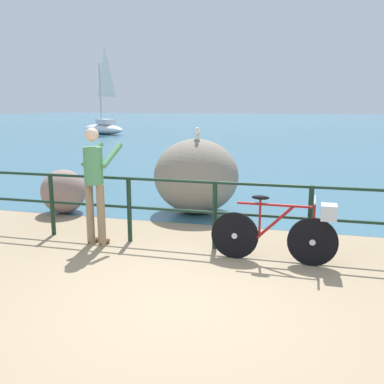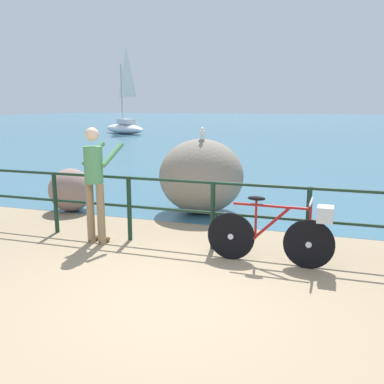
{
  "view_description": "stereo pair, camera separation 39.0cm",
  "coord_description": "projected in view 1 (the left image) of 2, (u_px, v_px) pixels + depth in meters",
  "views": [
    {
      "loc": [
        1.21,
        -4.2,
        2.12
      ],
      "look_at": [
        -0.45,
        2.16,
        0.76
      ],
      "focal_mm": 39.87,
      "sensor_mm": 36.0,
      "label": 1
    },
    {
      "loc": [
        1.58,
        -4.09,
        2.12
      ],
      "look_at": [
        -0.45,
        2.16,
        0.76
      ],
      "focal_mm": 39.87,
      "sensor_mm": 36.0,
      "label": 2
    }
  ],
  "objects": [
    {
      "name": "breakwater_boulder_main",
      "position": [
        196.0,
        176.0,
        8.35
      ],
      "size": [
        1.67,
        1.51,
        1.46
      ],
      "color": "gray",
      "rests_on": "ground"
    },
    {
      "name": "ground_plane",
      "position": [
        281.0,
        144.0,
        23.67
      ],
      "size": [
        120.0,
        120.0,
        0.1
      ],
      "primitive_type": "cube",
      "color": "#937F60"
    },
    {
      "name": "seagull",
      "position": [
        197.0,
        132.0,
        8.1
      ],
      "size": [
        0.18,
        0.34,
        0.23
      ],
      "rotation": [
        0.0,
        0.0,
        4.96
      ],
      "color": "gold",
      "rests_on": "breakwater_boulder_main"
    },
    {
      "name": "breakwater_boulder_left",
      "position": [
        63.0,
        191.0,
        8.39
      ],
      "size": [
        0.87,
        0.86,
        0.86
      ],
      "color": "gray",
      "rests_on": "ground"
    },
    {
      "name": "sailboat",
      "position": [
        104.0,
        124.0,
        30.4
      ],
      "size": [
        4.45,
        3.36,
        6.16
      ],
      "rotation": [
        0.0,
        0.0,
        2.61
      ],
      "color": "white",
      "rests_on": "sea_surface"
    },
    {
      "name": "sea_surface",
      "position": [
        294.0,
        122.0,
        50.14
      ],
      "size": [
        120.0,
        90.0,
        0.01
      ],
      "primitive_type": "cube",
      "color": "#38667A",
      "rests_on": "ground_plane"
    },
    {
      "name": "promenade_railing",
      "position": [
        215.0,
        207.0,
        6.25
      ],
      "size": [
        8.19,
        0.07,
        1.02
      ],
      "color": "black",
      "rests_on": "ground_plane"
    },
    {
      "name": "bicycle",
      "position": [
        284.0,
        230.0,
        5.69
      ],
      "size": [
        1.7,
        0.48,
        0.92
      ],
      "rotation": [
        0.0,
        0.0,
        -0.02
      ],
      "color": "black",
      "rests_on": "ground_plane"
    },
    {
      "name": "person_at_railing",
      "position": [
        95.0,
        181.0,
        6.35
      ],
      "size": [
        0.51,
        0.66,
        1.78
      ],
      "rotation": [
        0.0,
        0.0,
        1.43
      ],
      "color": "#8C7251",
      "rests_on": "ground_plane"
    }
  ]
}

